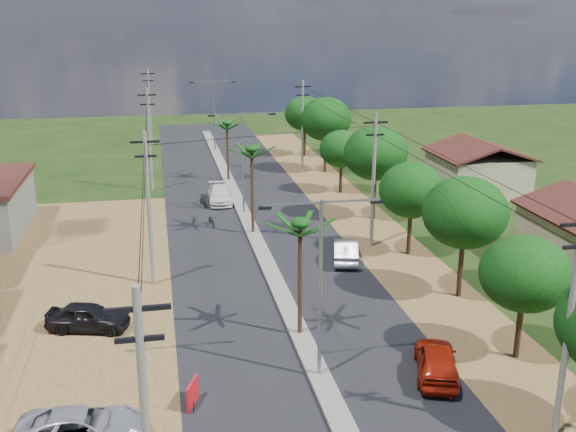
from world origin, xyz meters
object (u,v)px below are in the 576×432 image
at_px(car_white_far, 220,195).
at_px(car_parked_silver, 83,428).
at_px(car_red_near, 437,361).
at_px(car_silver_mid, 346,251).
at_px(roadside_sign, 193,394).
at_px(car_parked_dark, 88,317).

xyz_separation_m(car_white_far, car_parked_silver, (-8.07, -31.61, -0.01)).
relative_size(car_white_far, car_parked_silver, 0.97).
distance_m(car_red_near, car_silver_mid, 14.41).
bearing_deg(car_silver_mid, car_white_far, -52.39).
bearing_deg(roadside_sign, car_red_near, 22.60).
bearing_deg(car_silver_mid, roadside_sign, 68.88).
height_order(car_silver_mid, car_parked_dark, car_silver_mid).
bearing_deg(car_red_near, car_parked_silver, 26.36).
xyz_separation_m(car_parked_silver, roadside_sign, (4.07, 1.73, -0.11)).
bearing_deg(car_parked_silver, roadside_sign, -63.09).
xyz_separation_m(car_red_near, car_silver_mid, (0.00, 14.41, -0.04)).
xyz_separation_m(car_white_far, car_parked_dark, (-8.68, -22.11, 0.03)).
height_order(car_white_far, car_parked_dark, car_parked_dark).
height_order(car_red_near, car_silver_mid, car_red_near).
bearing_deg(car_parked_dark, car_parked_silver, -161.93).
bearing_deg(car_white_far, car_silver_mid, -65.09).
distance_m(car_white_far, roadside_sign, 30.14).
xyz_separation_m(car_parked_dark, roadside_sign, (4.68, -7.77, -0.15)).
bearing_deg(roadside_sign, car_white_far, 103.51).
relative_size(car_silver_mid, car_white_far, 0.92).
height_order(car_red_near, car_parked_silver, car_red_near).
bearing_deg(car_silver_mid, car_red_near, 104.46).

